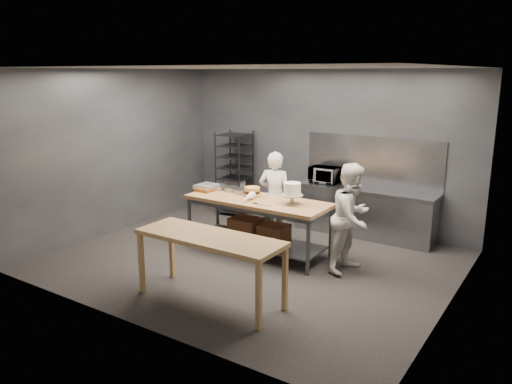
% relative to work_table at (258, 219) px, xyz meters
% --- Properties ---
extents(ground, '(6.00, 6.00, 0.00)m').
position_rel_work_table_xyz_m(ground, '(0.13, -0.36, -0.57)').
color(ground, black).
rests_on(ground, ground).
extents(back_wall, '(6.00, 0.04, 3.00)m').
position_rel_work_table_xyz_m(back_wall, '(0.13, 2.14, 0.93)').
color(back_wall, '#4C4F54').
rests_on(back_wall, ground).
extents(work_table, '(2.40, 0.90, 0.92)m').
position_rel_work_table_xyz_m(work_table, '(0.00, 0.00, 0.00)').
color(work_table, '#9B6F3E').
rests_on(work_table, ground).
extents(near_counter, '(2.00, 0.70, 0.90)m').
position_rel_work_table_xyz_m(near_counter, '(0.48, -1.86, 0.24)').
color(near_counter, olive).
rests_on(near_counter, ground).
extents(back_counter, '(2.60, 0.60, 0.90)m').
position_rel_work_table_xyz_m(back_counter, '(1.13, 1.82, -0.12)').
color(back_counter, slate).
rests_on(back_counter, ground).
extents(splashback_panel, '(2.60, 0.02, 0.90)m').
position_rel_work_table_xyz_m(splashback_panel, '(1.13, 2.12, 0.78)').
color(splashback_panel, slate).
rests_on(splashback_panel, back_counter).
extents(speed_rack, '(0.66, 0.71, 1.75)m').
position_rel_work_table_xyz_m(speed_rack, '(-1.72, 1.74, 0.28)').
color(speed_rack, black).
rests_on(speed_rack, ground).
extents(chef_behind, '(0.66, 0.51, 1.61)m').
position_rel_work_table_xyz_m(chef_behind, '(-0.07, 0.65, 0.23)').
color(chef_behind, white).
rests_on(chef_behind, ground).
extents(chef_right, '(0.73, 0.88, 1.65)m').
position_rel_work_table_xyz_m(chef_right, '(1.59, 0.14, 0.25)').
color(chef_right, silver).
rests_on(chef_right, ground).
extents(microwave, '(0.54, 0.37, 0.30)m').
position_rel_work_table_xyz_m(microwave, '(0.32, 1.82, 0.48)').
color(microwave, black).
rests_on(microwave, back_counter).
extents(frosted_cake_stand, '(0.34, 0.34, 0.35)m').
position_rel_work_table_xyz_m(frosted_cake_stand, '(0.64, 0.01, 0.57)').
color(frosted_cake_stand, '#AFA38C').
rests_on(frosted_cake_stand, work_table).
extents(layer_cake, '(0.26, 0.26, 0.16)m').
position_rel_work_table_xyz_m(layer_cake, '(-0.17, 0.09, 0.43)').
color(layer_cake, gold).
rests_on(layer_cake, work_table).
extents(cake_pans, '(0.82, 0.31, 0.07)m').
position_rel_work_table_xyz_m(cake_pans, '(-0.71, 0.20, 0.39)').
color(cake_pans, gray).
rests_on(cake_pans, work_table).
extents(piping_bag, '(0.19, 0.40, 0.12)m').
position_rel_work_table_xyz_m(piping_bag, '(-0.05, -0.21, 0.41)').
color(piping_bag, white).
rests_on(piping_bag, work_table).
extents(offset_spatula, '(0.37, 0.02, 0.02)m').
position_rel_work_table_xyz_m(offset_spatula, '(0.22, -0.27, 0.35)').
color(offset_spatula, slate).
rests_on(offset_spatula, work_table).
extents(pastry_clamshells, '(0.32, 0.36, 0.11)m').
position_rel_work_table_xyz_m(pastry_clamshells, '(-1.08, 0.01, 0.40)').
color(pastry_clamshells, '#99601E').
rests_on(pastry_clamshells, work_table).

